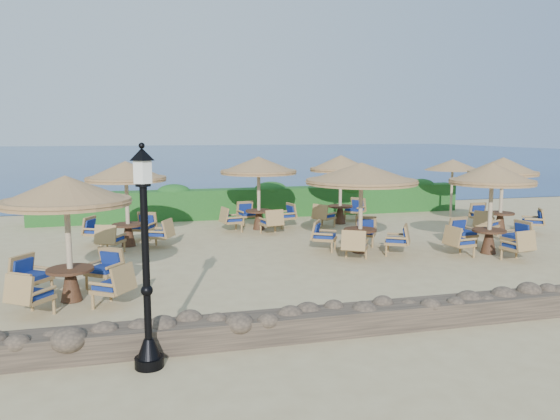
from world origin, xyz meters
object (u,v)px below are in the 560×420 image
object	(u,v)px
cafe_set_3	(127,191)
cafe_set_5	(341,174)
cafe_set_2	(491,195)
cafe_set_0	(67,218)
cafe_set_4	(259,180)
cafe_set_1	(361,188)
extra_parasol	(453,165)
lamp_post	(146,267)
cafe_set_6	(502,181)

from	to	relation	value
cafe_set_3	cafe_set_5	xyz separation A→B (m)	(7.88, 2.30, 0.19)
cafe_set_2	cafe_set_3	xyz separation A→B (m)	(-10.22, 3.71, 0.01)
cafe_set_5	cafe_set_3	bearing A→B (deg)	-163.76
cafe_set_0	cafe_set_2	world-z (taller)	same
cafe_set_4	cafe_set_2	bearing A→B (deg)	-44.56
cafe_set_1	cafe_set_5	bearing A→B (deg)	75.71
extra_parasol	cafe_set_2	distance (m)	7.09
cafe_set_2	cafe_set_3	world-z (taller)	same
cafe_set_5	cafe_set_0	bearing A→B (deg)	-139.19
extra_parasol	cafe_set_2	bearing A→B (deg)	-113.32
cafe_set_1	cafe_set_4	distance (m)	4.96
cafe_set_2	cafe_set_5	distance (m)	6.45
cafe_set_0	lamp_post	bearing A→B (deg)	-68.12
cafe_set_2	cafe_set_6	size ratio (longest dim) A/B	1.03
lamp_post	cafe_set_6	world-z (taller)	lamp_post
cafe_set_1	cafe_set_4	xyz separation A→B (m)	(-2.06, 4.51, -0.11)
cafe_set_2	cafe_set_6	distance (m)	3.81
extra_parasol	cafe_set_5	world-z (taller)	cafe_set_5
cafe_set_4	cafe_set_1	bearing A→B (deg)	-65.45
cafe_set_0	cafe_set_4	xyz separation A→B (m)	(5.65, 7.31, 0.04)
cafe_set_5	lamp_post	bearing A→B (deg)	-122.96
extra_parasol	cafe_set_6	bearing A→B (deg)	-94.73
cafe_set_4	extra_parasol	bearing A→B (deg)	6.30
cafe_set_0	cafe_set_2	distance (m)	11.44
lamp_post	cafe_set_1	xyz separation A→B (m)	(6.20, 6.56, 0.38)
lamp_post	cafe_set_0	bearing A→B (deg)	111.88
cafe_set_4	cafe_set_5	distance (m)	3.35
cafe_set_2	cafe_set_5	xyz separation A→B (m)	(-2.34, 6.01, 0.20)
cafe_set_3	cafe_set_5	world-z (taller)	same
cafe_set_2	cafe_set_6	bearing A→B (deg)	48.98
cafe_set_5	cafe_set_6	size ratio (longest dim) A/B	0.97
extra_parasol	cafe_set_4	size ratio (longest dim) A/B	0.83
extra_parasol	cafe_set_0	distance (m)	16.34
lamp_post	cafe_set_0	xyz separation A→B (m)	(-1.51, 3.76, 0.23)
cafe_set_0	cafe_set_5	bearing A→B (deg)	40.81
cafe_set_0	cafe_set_3	size ratio (longest dim) A/B	0.95
cafe_set_4	cafe_set_5	size ratio (longest dim) A/B	1.07
extra_parasol	cafe_set_1	size ratio (longest dim) A/B	0.73
cafe_set_6	cafe_set_0	bearing A→B (deg)	-161.52
cafe_set_4	cafe_set_6	bearing A→B (deg)	-18.27
cafe_set_3	cafe_set_1	bearing A→B (deg)	-21.81
lamp_post	extra_parasol	world-z (taller)	lamp_post
cafe_set_2	cafe_set_0	bearing A→B (deg)	-171.25
cafe_set_0	cafe_set_2	xyz separation A→B (m)	(11.31, 1.74, -0.06)
cafe_set_0	cafe_set_2	size ratio (longest dim) A/B	0.93
cafe_set_2	cafe_set_4	size ratio (longest dim) A/B	1.00
cafe_set_1	cafe_set_3	world-z (taller)	same
extra_parasol	cafe_set_0	world-z (taller)	cafe_set_0
cafe_set_1	cafe_set_6	size ratio (longest dim) A/B	1.18
lamp_post	cafe_set_5	bearing A→B (deg)	57.04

